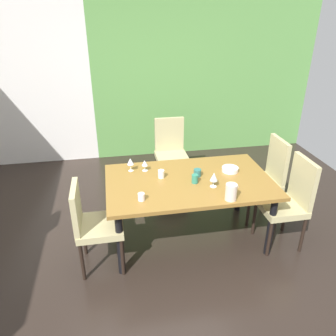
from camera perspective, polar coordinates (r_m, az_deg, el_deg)
The scene contains 17 objects.
ground_plane at distance 3.61m, azimuth -0.98°, elevation -15.56°, with size 6.25×5.71×0.02m, color black.
back_panel_interior at distance 5.73m, azimuth -25.99°, elevation 14.21°, with size 2.45×0.10×2.90m, color silver.
garden_window_panel at distance 5.78m, azimuth 6.59°, elevation 16.66°, with size 3.80×0.10×2.90m, color #5A9247.
dining_table at distance 3.52m, azimuth 3.68°, elevation -3.20°, with size 1.75×1.07×0.74m.
chair_right_far at distance 4.14m, azimuth 16.79°, elevation -1.19°, with size 0.44×0.44×1.02m.
chair_left_near at distance 3.28m, azimuth -13.15°, elevation -9.12°, with size 0.45×0.44×0.93m.
chair_head_far at distance 4.70m, azimuth 0.48°, elevation 3.20°, with size 0.44×0.45×0.99m.
chair_right_near at distance 3.73m, azimuth 20.44°, elevation -5.04°, with size 0.44×0.44×1.01m.
wine_glass_south at distance 3.64m, azimuth -6.56°, elevation 1.08°, with size 0.07×0.07×0.15m.
wine_glass_corner at distance 3.33m, azimuth 7.99°, elevation -1.57°, with size 0.08×0.08×0.16m.
wine_glass_front at distance 3.64m, azimuth -4.08°, elevation 0.80°, with size 0.07×0.07×0.13m.
serving_bowl_near_window at distance 3.71m, azimuth 10.76°, elevation -0.22°, with size 0.18×0.18×0.05m, color silver.
cup_left at distance 3.55m, azimuth 5.14°, elevation -0.82°, with size 0.08×0.08×0.08m, color #2A6563.
cup_right at distance 3.50m, azimuth -1.19°, elevation -1.04°, with size 0.07×0.07×0.09m, color white.
cup_rear at distance 3.41m, azimuth 4.70°, elevation -1.89°, with size 0.07×0.07×0.09m, color #2C7860.
cup_west at distance 3.12m, azimuth -4.67°, elevation -5.01°, with size 0.07×0.07×0.07m, color white.
pitcher_north at distance 3.15m, azimuth 10.95°, elevation -4.10°, with size 0.12×0.11×0.17m.
Camera 1 is at (-0.43, -2.65, 2.39)m, focal length 35.00 mm.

